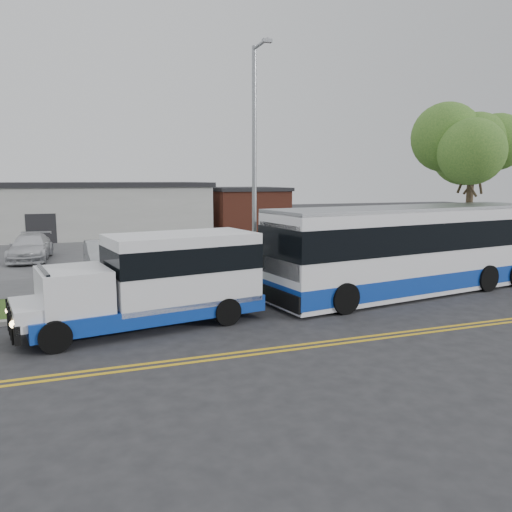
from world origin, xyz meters
name	(u,v)px	position (x,y,z in m)	size (l,w,h in m)	color
ground	(199,316)	(0.00, 0.00, 0.00)	(140.00, 140.00, 0.00)	#28282B
lane_line_north	(233,353)	(0.00, -3.85, 0.01)	(70.00, 0.12, 0.01)	gold
lane_line_south	(237,357)	(0.00, -4.15, 0.01)	(70.00, 0.12, 0.01)	gold
curb	(192,306)	(0.00, 1.10, 0.07)	(80.00, 0.30, 0.15)	#9E9B93
verge	(181,296)	(0.00, 2.90, 0.05)	(80.00, 3.30, 0.10)	#2B501A
parking_lot	(137,249)	(0.00, 17.00, 0.05)	(80.00, 25.00, 0.10)	#4C4C4F
commercial_building	(44,210)	(-6.00, 27.00, 2.18)	(25.40, 10.40, 4.35)	#9E9E99
brick_wing	(245,209)	(10.50, 26.00, 1.96)	(6.30, 7.30, 3.90)	brown
tree_east	(473,144)	(14.00, 3.00, 6.20)	(5.20, 5.20, 8.33)	#3B2F20
streetlight_near	(255,162)	(3.00, 2.73, 5.23)	(0.35, 1.53, 9.50)	gray
shuttle_bus	(160,277)	(-1.34, -0.51, 1.53)	(7.74, 3.62, 2.86)	#0E359B
transit_bus	(411,249)	(8.93, 0.60, 1.77)	(12.91, 4.73, 3.50)	white
parked_car_a	(103,256)	(-2.54, 9.52, 0.84)	(1.57, 4.49, 1.48)	#A2A5A9
parked_car_b	(31,247)	(-6.16, 14.29, 0.82)	(2.01, 4.93, 1.43)	silver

